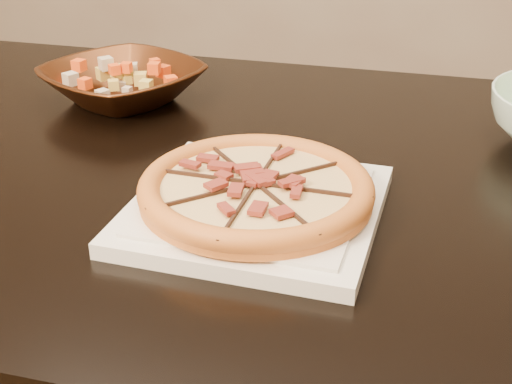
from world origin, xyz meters
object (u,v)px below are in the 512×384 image
at_px(pizza, 256,189).
at_px(plate, 256,208).
at_px(bronze_bowl, 123,84).
at_px(dining_table, 236,234).

bearing_deg(pizza, plate, -11.41).
bearing_deg(bronze_bowl, plate, -42.26).
bearing_deg(plate, dining_table, 119.04).
distance_m(plate, bronze_bowl, 0.42).
height_order(dining_table, pizza, pizza).
bearing_deg(dining_table, bronze_bowl, 147.08).
height_order(plate, pizza, pizza).
bearing_deg(pizza, dining_table, 119.02).
distance_m(dining_table, pizza, 0.20).
height_order(plate, bronze_bowl, bronze_bowl).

